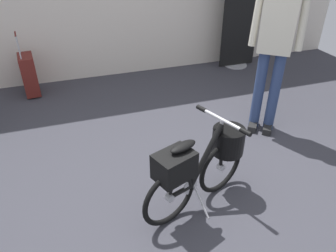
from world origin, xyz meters
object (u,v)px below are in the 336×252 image
(floor_banner_stand, at_px, (241,18))
(visitor_near_wall, at_px, (277,34))
(rolling_suitcase, at_px, (29,74))
(folding_bike_foreground, at_px, (202,163))

(floor_banner_stand, bearing_deg, visitor_near_wall, -110.15)
(floor_banner_stand, xyz_separation_m, visitor_near_wall, (-0.65, -1.78, 0.30))
(rolling_suitcase, bearing_deg, visitor_near_wall, -34.85)
(floor_banner_stand, distance_m, rolling_suitcase, 3.16)
(floor_banner_stand, xyz_separation_m, folding_bike_foreground, (-1.77, -2.64, -0.36))
(folding_bike_foreground, relative_size, rolling_suitcase, 1.19)
(visitor_near_wall, bearing_deg, folding_bike_foreground, -142.62)
(visitor_near_wall, height_order, rolling_suitcase, visitor_near_wall)
(visitor_near_wall, relative_size, rolling_suitcase, 2.18)
(visitor_near_wall, bearing_deg, rolling_suitcase, 145.15)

